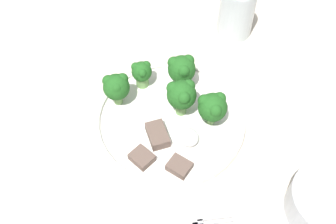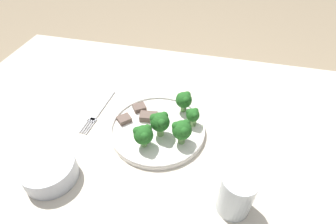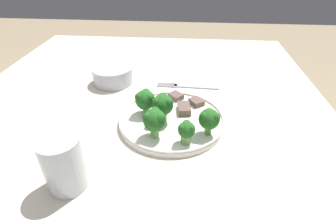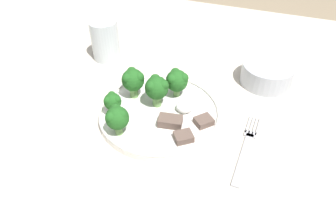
# 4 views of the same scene
# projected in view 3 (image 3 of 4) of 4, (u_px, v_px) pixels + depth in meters

# --- Properties ---
(table) EXTENTS (1.40, 1.02, 0.77)m
(table) POSITION_uv_depth(u_px,v_px,m) (137.00, 160.00, 0.66)
(table) COLOR beige
(table) RESTS_ON ground_plane
(dinner_plate) EXTENTS (0.26, 0.26, 0.02)m
(dinner_plate) POSITION_uv_depth(u_px,v_px,m) (172.00, 120.00, 0.64)
(dinner_plate) COLOR white
(dinner_plate) RESTS_ON table
(fork) EXTENTS (0.03, 0.19, 0.00)m
(fork) POSITION_uv_depth(u_px,v_px,m) (188.00, 86.00, 0.80)
(fork) COLOR #B2B2B7
(fork) RESTS_ON table
(cream_bowl) EXTENTS (0.12, 0.12, 0.05)m
(cream_bowl) POSITION_uv_depth(u_px,v_px,m) (113.00, 75.00, 0.81)
(cream_bowl) COLOR #B7BCC6
(cream_bowl) RESTS_ON table
(drinking_glass) EXTENTS (0.07, 0.07, 0.10)m
(drinking_glass) POSITION_uv_depth(u_px,v_px,m) (64.00, 166.00, 0.46)
(drinking_glass) COLOR silver
(drinking_glass) RESTS_ON table
(broccoli_floret_near_rim_left) EXTENTS (0.04, 0.04, 0.05)m
(broccoli_floret_near_rim_left) POSITION_uv_depth(u_px,v_px,m) (186.00, 131.00, 0.54)
(broccoli_floret_near_rim_left) COLOR #709E56
(broccoli_floret_near_rim_left) RESTS_ON dinner_plate
(broccoli_floret_center_left) EXTENTS (0.05, 0.05, 0.07)m
(broccoli_floret_center_left) POSITION_uv_depth(u_px,v_px,m) (163.00, 105.00, 0.60)
(broccoli_floret_center_left) COLOR #709E56
(broccoli_floret_center_left) RESTS_ON dinner_plate
(broccoli_floret_back_left) EXTENTS (0.05, 0.05, 0.07)m
(broccoli_floret_back_left) POSITION_uv_depth(u_px,v_px,m) (154.00, 120.00, 0.56)
(broccoli_floret_back_left) COLOR #709E56
(broccoli_floret_back_left) RESTS_ON dinner_plate
(broccoli_floret_front_left) EXTENTS (0.05, 0.05, 0.06)m
(broccoli_floret_front_left) POSITION_uv_depth(u_px,v_px,m) (145.00, 99.00, 0.63)
(broccoli_floret_front_left) COLOR #709E56
(broccoli_floret_front_left) RESTS_ON dinner_plate
(broccoli_floret_center_back) EXTENTS (0.05, 0.05, 0.06)m
(broccoli_floret_center_back) POSITION_uv_depth(u_px,v_px,m) (209.00, 119.00, 0.56)
(broccoli_floret_center_back) COLOR #709E56
(broccoli_floret_center_back) RESTS_ON dinner_plate
(meat_slice_front_slice) EXTENTS (0.05, 0.04, 0.01)m
(meat_slice_front_slice) POSITION_uv_depth(u_px,v_px,m) (196.00, 102.00, 0.69)
(meat_slice_front_slice) COLOR brown
(meat_slice_front_slice) RESTS_ON dinner_plate
(meat_slice_middle_slice) EXTENTS (0.05, 0.04, 0.02)m
(meat_slice_middle_slice) POSITION_uv_depth(u_px,v_px,m) (184.00, 109.00, 0.66)
(meat_slice_middle_slice) COLOR brown
(meat_slice_middle_slice) RESTS_ON dinner_plate
(meat_slice_rear_slice) EXTENTS (0.05, 0.05, 0.01)m
(meat_slice_rear_slice) POSITION_uv_depth(u_px,v_px,m) (176.00, 96.00, 0.71)
(meat_slice_rear_slice) COLOR brown
(meat_slice_rear_slice) RESTS_ON dinner_plate
(sauce_dollop) EXTENTS (0.04, 0.03, 0.02)m
(sauce_dollop) POSITION_uv_depth(u_px,v_px,m) (165.00, 104.00, 0.67)
(sauce_dollop) COLOR white
(sauce_dollop) RESTS_ON dinner_plate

